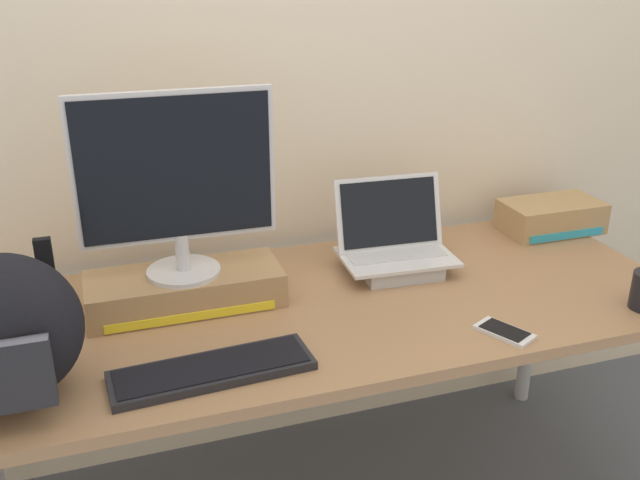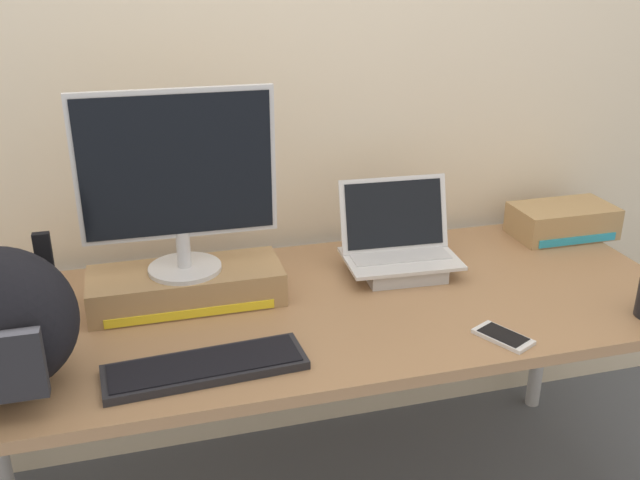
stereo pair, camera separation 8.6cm
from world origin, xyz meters
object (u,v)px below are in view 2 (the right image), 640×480
Objects in this scene: external_keyboard at (205,367)px; open_laptop at (399,255)px; desktop_monitor at (178,178)px; toner_box_yellow at (186,286)px; plush_toy at (7,323)px; toner_box_cyan at (562,221)px; messenger_backpack at (0,322)px; cell_phone at (503,337)px.

open_laptop is at bearing 28.77° from external_keyboard.
desktop_monitor is 0.48m from external_keyboard.
open_laptop reaches higher than toner_box_yellow.
toner_box_cyan is (1.65, 0.23, 0.01)m from plush_toy.
toner_box_yellow is 0.51m from messenger_backpack.
open_laptop is at bearing 6.07° from plush_toy.
desktop_monitor is 6.05× the size of plush_toy.
plush_toy is at bearing 98.46° from messenger_backpack.
cell_phone is at bearing -28.15° from desktop_monitor.
toner_box_yellow is 1.02× the size of desktop_monitor.
open_laptop is 0.71m from external_keyboard.
plush_toy is at bearing 137.80° from cell_phone.
messenger_backpack is at bearing -164.33° from toner_box_cyan.
messenger_backpack is 1.12m from cell_phone.
messenger_backpack reaches higher than open_laptop.
desktop_monitor is at bearing 87.47° from external_keyboard.
toner_box_yellow is 1.56× the size of messenger_backpack.
plush_toy is (-0.44, 0.27, 0.03)m from external_keyboard.
toner_box_yellow is 0.81m from cell_phone.
plush_toy is at bearing 144.91° from external_keyboard.
messenger_backpack is 1.00× the size of toner_box_cyan.
open_laptop reaches higher than external_keyboard.
messenger_backpack is at bearing -141.83° from desktop_monitor.
toner_box_yellow is 0.35m from external_keyboard.
desktop_monitor reaches higher than open_laptop.
external_keyboard is (-0.60, -0.38, -0.04)m from open_laptop.
toner_box_cyan is at bearing 6.98° from toner_box_yellow.
toner_box_yellow is at bearing 10.35° from plush_toy.
open_laptop is at bearing -169.10° from toner_box_cyan.
toner_box_cyan is (0.51, 0.55, 0.04)m from cell_phone.
plush_toy is (-0.43, -0.08, -0.30)m from desktop_monitor.
messenger_backpack is at bearing -142.63° from toner_box_yellow.
open_laptop reaches higher than toner_box_cyan.
desktop_monitor is 3.17× the size of cell_phone.
open_laptop is 4.09× the size of plush_toy.
plush_toy is 0.25× the size of toner_box_cyan.
desktop_monitor is at bearing 10.20° from plush_toy.
cell_phone is 1.19m from plush_toy.
external_keyboard is 2.93× the size of cell_phone.
toner_box_cyan reaches higher than cell_phone.
desktop_monitor is at bearing -91.24° from toner_box_yellow.
external_keyboard is 0.51m from plush_toy.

